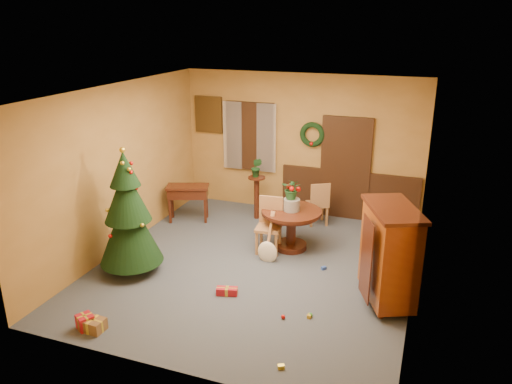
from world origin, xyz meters
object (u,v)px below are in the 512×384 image
at_px(dining_table, 291,222).
at_px(writing_desk, 188,194).
at_px(christmas_tree, 128,215).
at_px(chair_near, 270,223).
at_px(sideboard, 389,252).

xyz_separation_m(dining_table, writing_desk, (-2.33, 0.56, 0.05)).
distance_m(dining_table, writing_desk, 2.39).
distance_m(dining_table, christmas_tree, 2.81).
xyz_separation_m(dining_table, chair_near, (-0.34, -0.19, 0.01)).
height_order(christmas_tree, sideboard, christmas_tree).
distance_m(chair_near, sideboard, 2.39).
bearing_deg(sideboard, christmas_tree, -173.29).
xyz_separation_m(writing_desk, sideboard, (4.12, -1.79, 0.23)).
bearing_deg(writing_desk, sideboard, -23.43).
bearing_deg(chair_near, sideboard, -25.96).
height_order(dining_table, chair_near, chair_near).
relative_size(dining_table, writing_desk, 1.15).
xyz_separation_m(christmas_tree, sideboard, (3.98, 0.47, -0.20)).
distance_m(chair_near, christmas_tree, 2.43).
bearing_deg(writing_desk, dining_table, -13.45).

